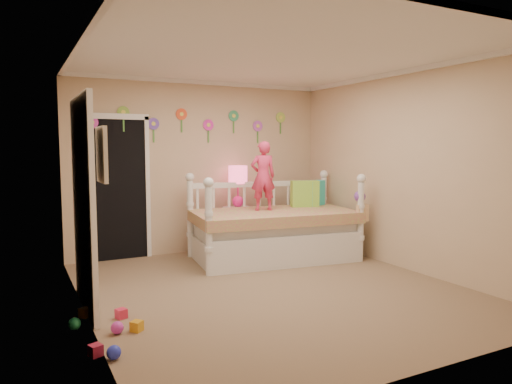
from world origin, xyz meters
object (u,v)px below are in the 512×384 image
daybed (274,216)px  nightstand (238,229)px  child (263,176)px  table_lamp (238,180)px

daybed → nightstand: 0.81m
child → nightstand: 1.05m
child → table_lamp: 0.63m
daybed → child: 0.59m
daybed → nightstand: daybed is taller
child → nightstand: child is taller
daybed → child: bearing=143.9°
child → table_lamp: size_ratio=1.55×
daybed → nightstand: size_ratio=3.39×
child → nightstand: (-0.11, 0.61, -0.85)m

